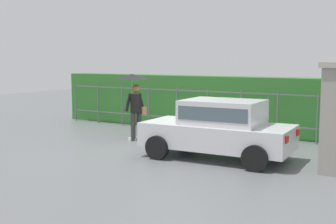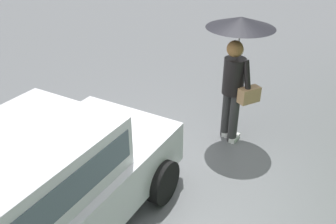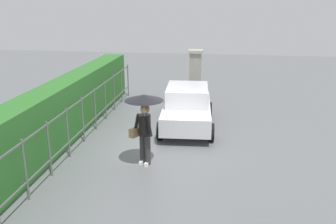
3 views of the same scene
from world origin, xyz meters
name	(u,v)px [view 2 (image 2 of 3)]	position (x,y,z in m)	size (l,w,h in m)	color
ground_plane	(164,175)	(0.00, 0.00, 0.00)	(40.00, 40.00, 0.00)	slate
car	(32,190)	(1.79, -0.50, 0.80)	(3.81, 2.02, 1.48)	silver
pedestrian	(238,53)	(-1.47, 0.38, 1.51)	(1.04, 1.04, 2.04)	#333333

